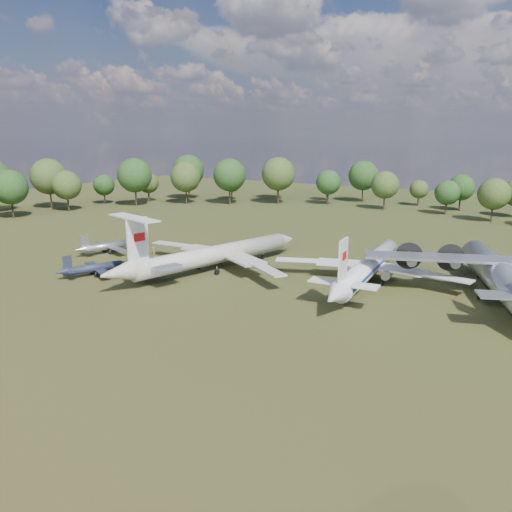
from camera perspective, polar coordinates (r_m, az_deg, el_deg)
The scene contains 7 objects.
ground at distance 86.61m, azimuth -3.51°, elevation -1.80°, with size 300.00×300.00×0.00m, color #1D3913.
il62_airliner at distance 87.10m, azimuth -4.71°, elevation -0.25°, with size 34.26×44.54×4.37m, color silver, non-canonical shape.
tu104_jet at distance 81.67m, azimuth 12.69°, elevation -1.56°, with size 31.32×41.76×4.18m, color white, non-canonical shape.
an12_transport at distance 80.21m, azimuth 25.99°, elevation -2.41°, with size 37.90×42.35×5.57m, color #9EA0A6, non-canonical shape.
small_prop_west at distance 88.21m, azimuth -17.92°, elevation -1.50°, with size 10.00×13.63×2.00m, color black, non-canonical shape.
small_prop_northwest at distance 104.12m, azimuth -16.55°, elevation 0.92°, with size 10.78×14.70×2.16m, color #ADB0B5, non-canonical shape.
person_on_il62 at distance 79.48m, azimuth -11.60°, elevation 0.42°, with size 0.64×0.42×1.75m, color olive.
Camera 1 is at (48.55, -67.86, 23.21)m, focal length 35.00 mm.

